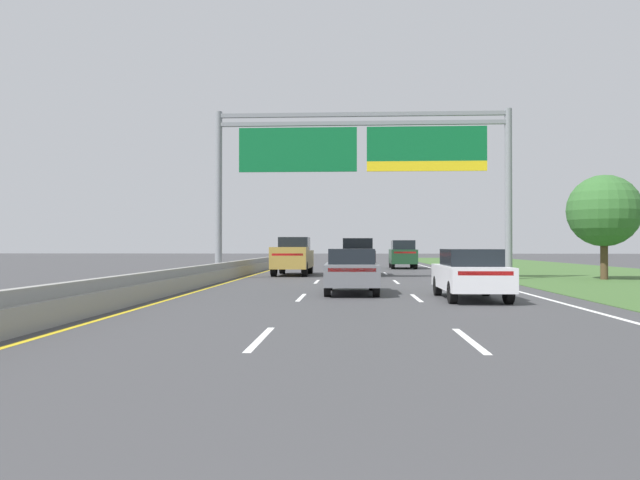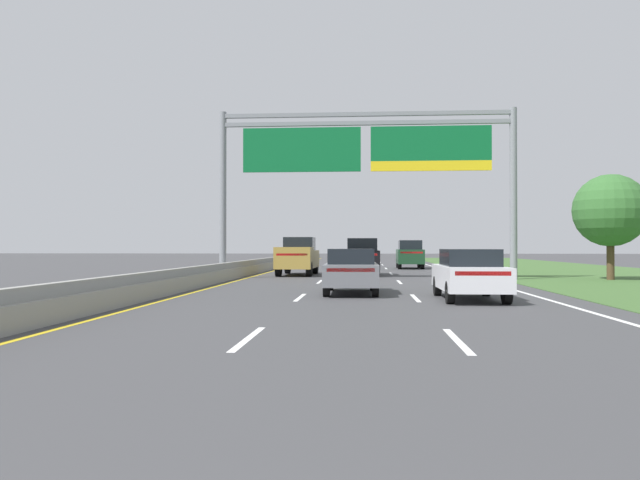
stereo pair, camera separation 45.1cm
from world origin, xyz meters
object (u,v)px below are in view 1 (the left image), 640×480
at_px(car_grey_centre_lane_sedan, 351,270).
at_px(roadside_tree_mid, 604,211).
at_px(car_black_centre_lane_suv, 357,256).
at_px(car_darkgreen_right_lane_suv, 403,254).
at_px(overhead_sign_gantry, 362,158).
at_px(pickup_truck_gold, 293,256).
at_px(car_white_right_lane_sedan, 470,273).

bearing_deg(car_grey_centre_lane_sedan, roadside_tree_mid, -53.42).
distance_m(car_black_centre_lane_suv, car_darkgreen_right_lane_suv, 11.94).
distance_m(car_grey_centre_lane_sedan, roadside_tree_mid, 15.94).
bearing_deg(overhead_sign_gantry, car_darkgreen_right_lane_suv, 77.93).
height_order(pickup_truck_gold, car_darkgreen_right_lane_suv, pickup_truck_gold).
bearing_deg(car_black_centre_lane_suv, pickup_truck_gold, 86.56).
relative_size(car_black_centre_lane_suv, car_darkgreen_right_lane_suv, 1.00).
bearing_deg(roadside_tree_mid, car_white_right_lane_sedan, -126.64).
bearing_deg(car_white_right_lane_sedan, pickup_truck_gold, 23.27).
xyz_separation_m(overhead_sign_gantry, car_darkgreen_right_lane_suv, (3.34, 15.60, -5.06)).
relative_size(pickup_truck_gold, car_black_centre_lane_suv, 1.15).
height_order(pickup_truck_gold, car_white_right_lane_sedan, pickup_truck_gold).
bearing_deg(overhead_sign_gantry, car_white_right_lane_sedan, -75.04).
height_order(pickup_truck_gold, roadside_tree_mid, roadside_tree_mid).
bearing_deg(pickup_truck_gold, overhead_sign_gantry, -137.38).
height_order(car_black_centre_lane_suv, roadside_tree_mid, roadside_tree_mid).
xyz_separation_m(overhead_sign_gantry, pickup_truck_gold, (-3.92, 4.39, -5.08)).
height_order(car_grey_centre_lane_sedan, roadside_tree_mid, roadside_tree_mid).
xyz_separation_m(overhead_sign_gantry, car_white_right_lane_sedan, (3.18, -11.89, -5.34)).
xyz_separation_m(pickup_truck_gold, car_grey_centre_lane_sedan, (3.38, -13.98, -0.26)).
bearing_deg(roadside_tree_mid, car_grey_centre_lane_sedan, -142.70).
relative_size(pickup_truck_gold, car_grey_centre_lane_sedan, 1.23).
relative_size(pickup_truck_gold, roadside_tree_mid, 1.04).
bearing_deg(pickup_truck_gold, car_white_right_lane_sedan, -155.58).
xyz_separation_m(pickup_truck_gold, car_black_centre_lane_suv, (3.72, -0.19, 0.02)).
bearing_deg(pickup_truck_gold, car_black_centre_lane_suv, -92.04).
distance_m(pickup_truck_gold, roadside_tree_mid, 16.67).
relative_size(car_darkgreen_right_lane_suv, roadside_tree_mid, 0.91).
relative_size(car_white_right_lane_sedan, roadside_tree_mid, 0.85).
relative_size(overhead_sign_gantry, car_black_centre_lane_suv, 3.19).
xyz_separation_m(car_white_right_lane_sedan, car_grey_centre_lane_sedan, (-3.71, 2.30, 0.00)).
bearing_deg(car_grey_centre_lane_sedan, pickup_truck_gold, 12.88).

